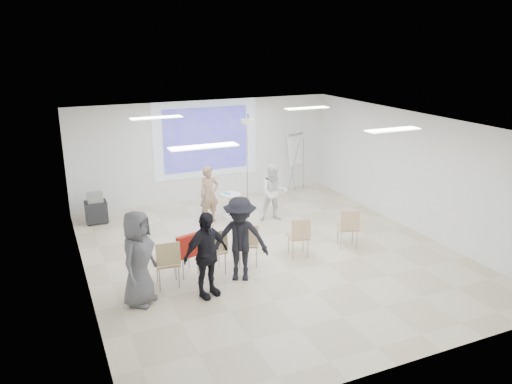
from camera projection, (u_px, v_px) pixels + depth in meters
name	position (u px, v px, depth m)	size (l,w,h in m)	color
floor	(270.00, 255.00, 11.49)	(8.00, 9.00, 0.10)	beige
ceiling	(271.00, 121.00, 10.57)	(8.00, 9.00, 0.10)	white
wall_back	(206.00, 150.00, 15.00)	(8.00, 0.10, 3.00)	silver
wall_left	(78.00, 217.00, 9.46)	(0.10, 9.00, 3.00)	silver
wall_right	(415.00, 172.00, 12.59)	(0.10, 9.00, 3.00)	silver
projection_halo	(206.00, 139.00, 14.84)	(3.20, 0.01, 2.30)	silver
projection_image	(206.00, 139.00, 14.82)	(2.60, 0.01, 1.90)	#3B36BA
pedestal_table	(230.00, 204.00, 13.66)	(0.57, 0.57, 0.70)	white
player_left	(209.00, 191.00, 13.18)	(0.63, 0.43, 1.73)	#9B795F
player_right	(274.00, 190.00, 13.33)	(0.82, 0.66, 1.71)	white
controller_left	(212.00, 178.00, 13.39)	(0.04, 0.12, 0.04)	white
controller_right	(264.00, 177.00, 13.39)	(0.04, 0.11, 0.04)	silver
chair_far_left	(168.00, 260.00, 9.74)	(0.51, 0.55, 1.00)	tan
chair_left_mid	(187.00, 251.00, 10.24)	(0.55, 0.57, 0.94)	tan
chair_left_inner	(215.00, 248.00, 10.30)	(0.47, 0.51, 0.99)	tan
chair_center	(248.00, 241.00, 10.69)	(0.61, 0.63, 0.97)	tan
chair_right_inner	(299.00, 234.00, 11.12)	(0.52, 0.55, 0.93)	tan
chair_right_far	(349.00, 225.00, 11.60)	(0.58, 0.60, 0.96)	tan
red_jacket	(188.00, 246.00, 10.06)	(0.49, 0.11, 0.47)	#B02215
laptop	(213.00, 249.00, 10.41)	(0.36, 0.27, 0.03)	black
audience_left	(206.00, 249.00, 9.32)	(1.13, 0.68, 1.95)	black
audience_mid	(240.00, 234.00, 9.97)	(1.29, 0.71, 2.00)	black
audience_outer	(138.00, 253.00, 9.04)	(0.99, 0.65, 2.03)	#58585D
flipchart_easel	(296.00, 149.00, 15.67)	(0.77, 0.61, 1.88)	gray
av_cart	(96.00, 209.00, 13.25)	(0.56, 0.45, 0.84)	black
ceiling_projector	(248.00, 127.00, 12.01)	(0.30, 0.25, 3.00)	white
fluor_panel_nw	(156.00, 118.00, 11.56)	(1.20, 0.30, 0.02)	white
fluor_panel_ne	(307.00, 108.00, 13.11)	(1.20, 0.30, 0.02)	white
fluor_panel_sw	(204.00, 147.00, 8.51)	(1.20, 0.30, 0.02)	white
fluor_panel_se	(393.00, 130.00, 10.05)	(1.20, 0.30, 0.02)	white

